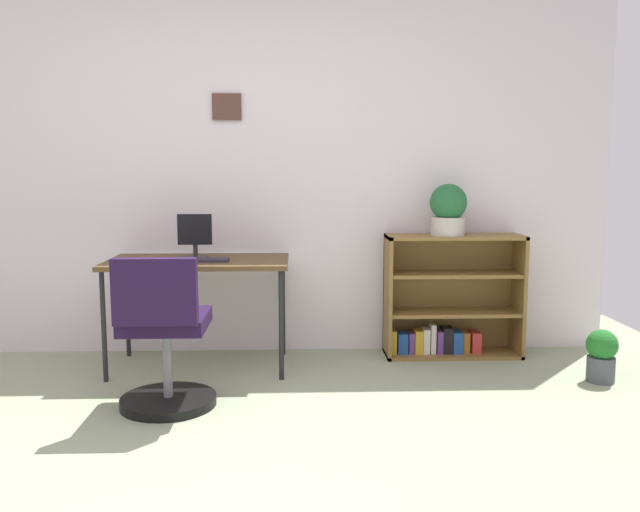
{
  "coord_description": "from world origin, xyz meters",
  "views": [
    {
      "loc": [
        0.4,
        -2.47,
        1.28
      ],
      "look_at": [
        0.54,
        1.43,
        0.76
      ],
      "focal_mm": 36.78,
      "sensor_mm": 36.0,
      "label": 1
    }
  ],
  "objects_px": {
    "desk": "(198,267)",
    "monitor": "(195,237)",
    "office_chair": "(164,343)",
    "potted_plant_on_shelf": "(448,209)",
    "potted_plant_floor": "(602,354)",
    "keyboard": "(201,260)",
    "bookshelf_low": "(449,301)"
  },
  "relations": [
    {
      "from": "desk",
      "to": "office_chair",
      "type": "height_order",
      "value": "office_chair"
    },
    {
      "from": "bookshelf_low",
      "to": "keyboard",
      "type": "bearing_deg",
      "value": -168.08
    },
    {
      "from": "monitor",
      "to": "potted_plant_floor",
      "type": "bearing_deg",
      "value": -10.1
    },
    {
      "from": "desk",
      "to": "potted_plant_floor",
      "type": "distance_m",
      "value": 2.55
    },
    {
      "from": "monitor",
      "to": "keyboard",
      "type": "bearing_deg",
      "value": -69.75
    },
    {
      "from": "potted_plant_on_shelf",
      "to": "potted_plant_floor",
      "type": "xyz_separation_m",
      "value": [
        0.82,
        -0.58,
        -0.85
      ]
    },
    {
      "from": "monitor",
      "to": "potted_plant_on_shelf",
      "type": "distance_m",
      "value": 1.69
    },
    {
      "from": "bookshelf_low",
      "to": "potted_plant_floor",
      "type": "bearing_deg",
      "value": -39.12
    },
    {
      "from": "keyboard",
      "to": "desk",
      "type": "bearing_deg",
      "value": 108.16
    },
    {
      "from": "desk",
      "to": "keyboard",
      "type": "height_order",
      "value": "keyboard"
    },
    {
      "from": "desk",
      "to": "potted_plant_floor",
      "type": "height_order",
      "value": "desk"
    },
    {
      "from": "office_chair",
      "to": "monitor",
      "type": "bearing_deg",
      "value": 86.67
    },
    {
      "from": "desk",
      "to": "potted_plant_floor",
      "type": "bearing_deg",
      "value": -8.85
    },
    {
      "from": "desk",
      "to": "potted_plant_on_shelf",
      "type": "relative_size",
      "value": 3.31
    },
    {
      "from": "keyboard",
      "to": "bookshelf_low",
      "type": "height_order",
      "value": "bookshelf_low"
    },
    {
      "from": "monitor",
      "to": "potted_plant_floor",
      "type": "relative_size",
      "value": 0.89
    },
    {
      "from": "keyboard",
      "to": "bookshelf_low",
      "type": "distance_m",
      "value": 1.73
    },
    {
      "from": "desk",
      "to": "monitor",
      "type": "relative_size",
      "value": 4.0
    },
    {
      "from": "monitor",
      "to": "potted_plant_floor",
      "type": "xyz_separation_m",
      "value": [
        2.5,
        -0.45,
        -0.68
      ]
    },
    {
      "from": "monitor",
      "to": "potted_plant_on_shelf",
      "type": "height_order",
      "value": "potted_plant_on_shelf"
    },
    {
      "from": "office_chair",
      "to": "potted_plant_on_shelf",
      "type": "height_order",
      "value": "potted_plant_on_shelf"
    },
    {
      "from": "office_chair",
      "to": "desk",
      "type": "bearing_deg",
      "value": 84.47
    },
    {
      "from": "monitor",
      "to": "potted_plant_floor",
      "type": "distance_m",
      "value": 2.63
    },
    {
      "from": "potted_plant_on_shelf",
      "to": "bookshelf_low",
      "type": "bearing_deg",
      "value": 58.63
    },
    {
      "from": "desk",
      "to": "potted_plant_floor",
      "type": "xyz_separation_m",
      "value": [
        2.48,
        -0.39,
        -0.49
      ]
    },
    {
      "from": "keyboard",
      "to": "potted_plant_floor",
      "type": "xyz_separation_m",
      "value": [
        2.44,
        -0.29,
        -0.55
      ]
    },
    {
      "from": "bookshelf_low",
      "to": "potted_plant_on_shelf",
      "type": "xyz_separation_m",
      "value": [
        -0.03,
        -0.06,
        0.64
      ]
    },
    {
      "from": "office_chair",
      "to": "potted_plant_on_shelf",
      "type": "distance_m",
      "value": 2.08
    },
    {
      "from": "potted_plant_on_shelf",
      "to": "potted_plant_floor",
      "type": "distance_m",
      "value": 1.32
    },
    {
      "from": "monitor",
      "to": "keyboard",
      "type": "distance_m",
      "value": 0.21
    },
    {
      "from": "keyboard",
      "to": "office_chair",
      "type": "xyz_separation_m",
      "value": [
        -0.1,
        -0.67,
        -0.35
      ]
    },
    {
      "from": "monitor",
      "to": "bookshelf_low",
      "type": "distance_m",
      "value": 1.79
    }
  ]
}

